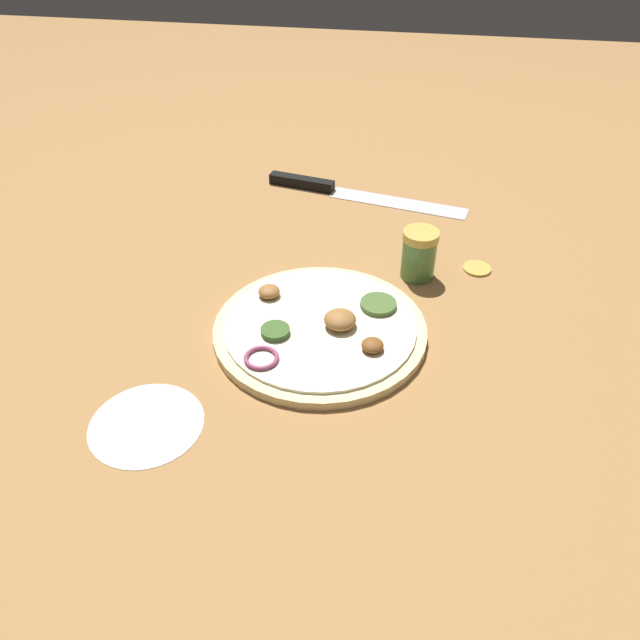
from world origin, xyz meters
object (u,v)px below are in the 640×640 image
Objects in this scene: knife at (335,189)px; loose_cap at (477,267)px; spice_jar at (419,254)px; pizza at (320,328)px.

knife is 0.32m from loose_cap.
knife is 8.77× the size of loose_cap.
spice_jar is at bearing -46.16° from knife.
pizza is at bearing 53.03° from spice_jar.
spice_jar is at bearing 19.72° from loose_cap.
pizza is 0.39m from knife.
spice_jar reaches higher than pizza.
pizza is 0.27m from loose_cap.
loose_cap is (-0.20, -0.18, -0.01)m from pizza.
loose_cap is (-0.24, 0.21, -0.00)m from knife.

